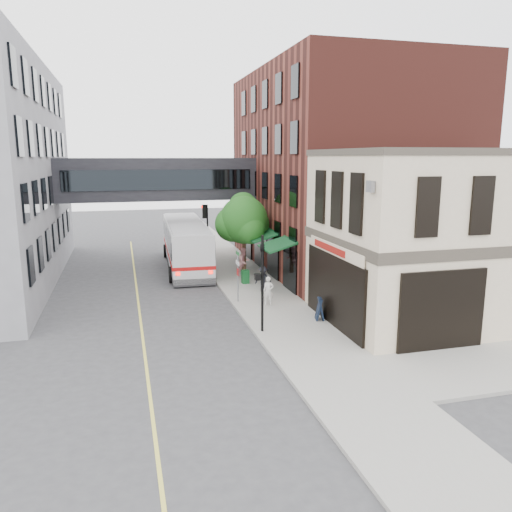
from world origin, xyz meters
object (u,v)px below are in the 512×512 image
newspaper_box (245,277)px  sandwich_board (320,309)px  pedestrian_b (244,262)px  pedestrian_c (263,279)px  pedestrian_a (268,291)px  bus (186,243)px

newspaper_box → sandwich_board: sandwich_board is taller
pedestrian_b → pedestrian_c: 4.17m
pedestrian_a → pedestrian_c: pedestrian_a is taller
pedestrian_a → sandwich_board: 3.55m
newspaper_box → bus: bearing=107.1°
pedestrian_a → pedestrian_b: bearing=110.2°
bus → pedestrian_c: bus is taller
newspaper_box → pedestrian_a: bearing=-96.4°
pedestrian_a → newspaper_box: pedestrian_a is taller
pedestrian_a → bus: bearing=127.8°
bus → pedestrian_c: (3.53, -8.55, -0.95)m
pedestrian_a → sandwich_board: (1.74, -3.09, -0.23)m
pedestrian_b → sandwich_board: 10.09m
pedestrian_b → newspaper_box: 2.14m
pedestrian_c → bus: bearing=113.7°
sandwich_board → newspaper_box: bearing=116.7°
newspaper_box → sandwich_board: size_ratio=0.79×
pedestrian_c → sandwich_board: (1.27, -5.81, -0.22)m
pedestrian_c → sandwich_board: 5.96m
sandwich_board → pedestrian_a: bearing=133.1°
bus → pedestrian_b: 5.57m
pedestrian_b → pedestrian_c: (0.17, -4.16, -0.20)m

